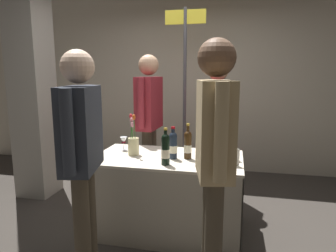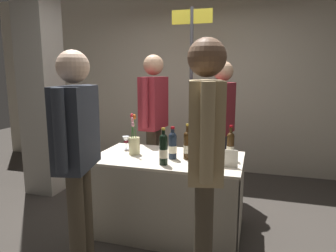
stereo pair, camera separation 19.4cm
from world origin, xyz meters
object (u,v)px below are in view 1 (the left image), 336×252
Objects in this scene: concrete_pillar at (30,54)px; featured_wine_bottle at (173,145)px; tasting_table at (168,179)px; vendor_presenter at (149,113)px; taster_foreground_right at (81,145)px; display_bottle_0 at (230,144)px; wine_glass_near_vendor at (124,141)px; booth_signpost at (185,81)px; flower_vase at (133,144)px.

concrete_pillar reaches higher than featured_wine_bottle.
tasting_table is 1.01m from vendor_presenter.
vendor_presenter reaches higher than tasting_table.
featured_wine_bottle is 0.17× the size of vendor_presenter.
featured_wine_bottle is at bearing -46.39° from taster_foreground_right.
concrete_pillar is at bearing 168.71° from display_bottle_0.
wine_glass_near_vendor is 0.64m from vendor_presenter.
booth_signpost reaches higher than display_bottle_0.
booth_signpost is at bearing 66.58° from wine_glass_near_vendor.
tasting_table is 0.49m from flower_vase.
flower_vase is at bearing -20.45° from concrete_pillar.
taster_foreground_right is at bearing -140.06° from display_bottle_0.
vendor_presenter reaches higher than flower_vase.
flower_vase is (1.49, -0.56, -0.91)m from concrete_pillar.
tasting_table is at bearing -87.91° from booth_signpost.
featured_wine_bottle is 0.93m from taster_foreground_right.
taster_foreground_right is at bearing -44.48° from concrete_pillar.
tasting_table is 0.60× the size of booth_signpost.
tasting_table is at bearing -16.19° from wine_glass_near_vendor.
tasting_table is 4.63× the size of featured_wine_bottle.
concrete_pillar is 11.68× the size of featured_wine_bottle.
booth_signpost is (-0.04, 1.21, 0.92)m from tasting_table.
flower_vase is at bearing 174.09° from featured_wine_bottle.
vendor_presenter is (-0.98, 0.68, 0.19)m from display_bottle_0.
display_bottle_0 is at bearing -61.96° from taster_foreground_right.
concrete_pillar reaches higher than display_bottle_0.
tasting_table is 0.37m from featured_wine_bottle.
display_bottle_0 reaches higher than wine_glass_near_vendor.
display_bottle_0 is 0.93m from flower_vase.
featured_wine_bottle is 1.38m from booth_signpost.
concrete_pillar is at bearing 162.49° from featured_wine_bottle.
taster_foreground_right is at bearing -101.64° from booth_signpost.
vendor_presenter is (1.44, 0.19, -0.70)m from concrete_pillar.
wine_glass_near_vendor is at bearing -9.14° from taster_foreground_right.
concrete_pillar is at bearing 33.62° from taster_foreground_right.
vendor_presenter is at bearing 94.18° from flower_vase.
concrete_pillar is 1.83m from flower_vase.
concrete_pillar reaches higher than flower_vase.
wine_glass_near_vendor is at bearing -16.78° from concrete_pillar.
wine_glass_near_vendor is 0.08× the size of taster_foreground_right.
taster_foreground_right reaches higher than featured_wine_bottle.
booth_signpost is (0.42, 2.02, 0.41)m from taster_foreground_right.
tasting_table is at bearing -173.55° from display_bottle_0.
concrete_pillar is 2.62m from display_bottle_0.
featured_wine_bottle is 0.18× the size of taster_foreground_right.
flower_vase is 0.82m from taster_foreground_right.
concrete_pillar reaches higher than taster_foreground_right.
display_bottle_0 is at bearing 6.45° from tasting_table.
wine_glass_near_vendor is 0.97m from taster_foreground_right.
wine_glass_near_vendor is 1.30m from booth_signpost.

